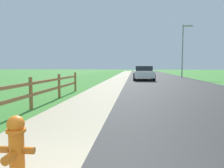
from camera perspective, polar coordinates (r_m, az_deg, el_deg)
ground_plane at (r=26.59m, az=4.37°, el=1.79°), size 120.00×120.00×0.00m
road_asphalt at (r=28.72m, az=11.48°, el=1.94°), size 7.00×66.00×0.01m
curb_concrete at (r=28.82m, az=-1.50°, el=2.04°), size 6.00×66.00×0.01m
grass_verge at (r=29.05m, az=-4.43°, el=2.05°), size 5.00×66.00×0.00m
fire_hydrant at (r=2.84m, az=-23.98°, el=-15.22°), size 0.43×0.36×0.80m
rail_fence at (r=7.18m, az=-20.69°, el=-1.67°), size 0.11×10.34×1.03m
parked_suv_white at (r=21.68m, az=8.37°, el=2.93°), size 2.05×4.71×1.37m
street_lamp at (r=27.23m, az=18.41°, el=9.44°), size 1.17×0.20×6.22m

